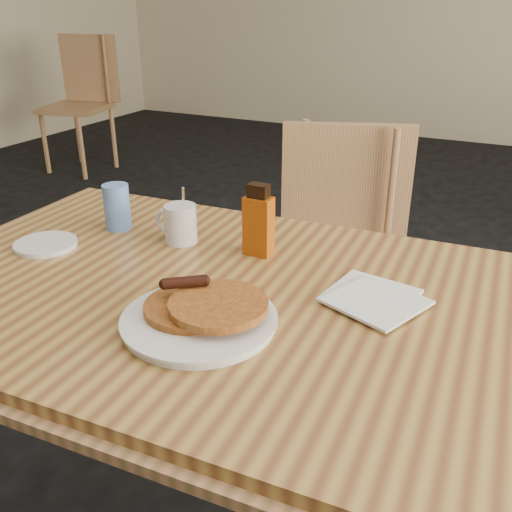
{
  "coord_description": "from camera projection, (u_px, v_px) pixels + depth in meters",
  "views": [
    {
      "loc": [
        0.5,
        -0.89,
        1.3
      ],
      "look_at": [
        0.04,
        0.03,
        0.83
      ],
      "focal_mm": 40.0,
      "sensor_mm": 36.0,
      "label": 1
    }
  ],
  "objects": [
    {
      "name": "chair_main_far",
      "position": [
        333.0,
        245.0,
        1.87
      ],
      "size": [
        0.54,
        0.55,
        0.93
      ],
      "rotation": [
        0.0,
        0.0,
        0.35
      ],
      "color": "#B27C54",
      "rests_on": "floor"
    },
    {
      "name": "coffee_mug",
      "position": [
        180.0,
        223.0,
        1.38
      ],
      "size": [
        0.11,
        0.08,
        0.15
      ],
      "rotation": [
        0.0,
        0.0,
        0.13
      ],
      "color": "silver",
      "rests_on": "main_table"
    },
    {
      "name": "chair_wall_extra",
      "position": [
        83.0,
        91.0,
        4.5
      ],
      "size": [
        0.56,
        0.57,
        1.03
      ],
      "rotation": [
        0.0,
        0.0,
        0.24
      ],
      "color": "#B27C54",
      "rests_on": "floor"
    },
    {
      "name": "syrup_bottle",
      "position": [
        258.0,
        223.0,
        1.3
      ],
      "size": [
        0.06,
        0.04,
        0.17
      ],
      "rotation": [
        0.0,
        0.0,
        -0.01
      ],
      "color": "maroon",
      "rests_on": "main_table"
    },
    {
      "name": "main_table",
      "position": [
        206.0,
        301.0,
        1.21
      ],
      "size": [
        1.39,
        0.97,
        0.75
      ],
      "rotation": [
        0.0,
        0.0,
        0.04
      ],
      "color": "#A37B3A",
      "rests_on": "floor"
    },
    {
      "name": "blue_tumbler",
      "position": [
        117.0,
        207.0,
        1.46
      ],
      "size": [
        0.08,
        0.08,
        0.12
      ],
      "primitive_type": "cylinder",
      "rotation": [
        0.0,
        0.0,
        -0.15
      ],
      "color": "#5B83D6",
      "rests_on": "main_table"
    },
    {
      "name": "side_saucer",
      "position": [
        46.0,
        244.0,
        1.37
      ],
      "size": [
        0.16,
        0.16,
        0.01
      ],
      "primitive_type": "cylinder",
      "rotation": [
        0.0,
        0.0,
        -0.06
      ],
      "color": "silver",
      "rests_on": "main_table"
    },
    {
      "name": "napkin_stack",
      "position": [
        373.0,
        298.0,
        1.12
      ],
      "size": [
        0.22,
        0.23,
        0.01
      ],
      "rotation": [
        0.0,
        0.0,
        -0.16
      ],
      "color": "silver",
      "rests_on": "main_table"
    },
    {
      "name": "pancake_plate",
      "position": [
        201.0,
        315.0,
        1.04
      ],
      "size": [
        0.29,
        0.29,
        0.07
      ],
      "rotation": [
        0.0,
        0.0,
        0.24
      ],
      "color": "silver",
      "rests_on": "main_table"
    }
  ]
}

